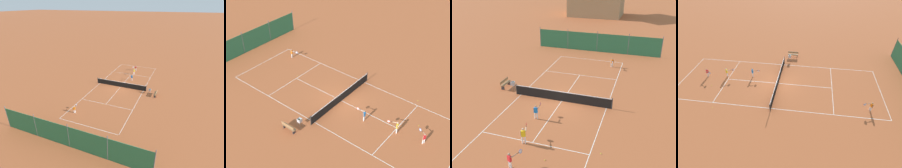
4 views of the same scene
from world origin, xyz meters
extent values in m
plane|color=#A8542D|center=(0.00, 0.00, 0.00)|extent=(600.00, 600.00, 0.00)
cube|color=white|center=(0.00, 11.90, 0.00)|extent=(8.25, 0.05, 0.01)
cube|color=white|center=(-4.10, 0.00, 0.00)|extent=(0.05, 23.85, 0.01)
cube|color=white|center=(4.10, 0.00, 0.00)|extent=(0.05, 23.85, 0.01)
cube|color=white|center=(0.00, 6.40, 0.00)|extent=(8.20, 0.05, 0.01)
cube|color=white|center=(0.00, -6.40, 0.00)|extent=(8.20, 0.05, 0.01)
cube|color=white|center=(0.00, 0.00, 0.00)|extent=(0.05, 12.80, 0.01)
cylinder|color=#2D2D2D|center=(-4.55, 0.00, 0.53)|extent=(0.08, 0.08, 1.06)
cylinder|color=#2D2D2D|center=(4.55, 0.00, 0.53)|extent=(0.08, 0.08, 1.06)
cube|color=black|center=(0.00, 0.00, 0.46)|extent=(9.10, 0.02, 0.91)
cube|color=white|center=(0.00, 0.00, 0.93)|extent=(9.10, 0.04, 0.06)
cube|color=#2D754C|center=(0.00, 15.50, 1.30)|extent=(17.20, 0.04, 2.60)
cylinder|color=#59595E|center=(-8.60, 15.50, 1.45)|extent=(0.08, 0.08, 2.90)
cylinder|color=#59595E|center=(-4.30, 15.50, 1.45)|extent=(0.08, 0.08, 2.90)
cylinder|color=#59595E|center=(0.00, 15.50, 1.45)|extent=(0.08, 0.08, 2.90)
cylinder|color=#59595E|center=(4.30, 15.50, 1.45)|extent=(0.08, 0.08, 2.90)
cylinder|color=#59595E|center=(8.60, 15.50, 1.45)|extent=(0.08, 0.08, 2.90)
cylinder|color=white|center=(-1.10, -3.47, 0.29)|extent=(0.10, 0.10, 0.57)
cylinder|color=white|center=(-0.91, -3.45, 0.29)|extent=(0.10, 0.10, 0.57)
cube|color=blue|center=(-1.01, -3.46, 0.79)|extent=(0.29, 0.19, 0.44)
sphere|color=#A37556|center=(-1.01, -3.46, 1.13)|extent=(0.17, 0.17, 0.17)
cylinder|color=#A37556|center=(-1.18, -3.48, 0.79)|extent=(0.06, 0.06, 0.44)
cylinder|color=#A37556|center=(-0.86, -3.22, 0.97)|extent=(0.12, 0.45, 0.06)
cylinder|color=black|center=(-0.90, -2.90, 0.97)|extent=(0.05, 0.20, 0.03)
torus|color=red|center=(-0.93, -2.66, 0.97)|extent=(0.06, 0.28, 0.28)
cylinder|color=silver|center=(-0.93, -2.66, 0.97)|extent=(0.04, 0.25, 0.25)
cylinder|color=white|center=(3.06, 10.11, 0.26)|extent=(0.09, 0.09, 0.52)
cylinder|color=white|center=(2.90, 10.05, 0.26)|extent=(0.09, 0.09, 0.52)
cube|color=orange|center=(2.98, 10.08, 0.72)|extent=(0.29, 0.23, 0.40)
sphere|color=#A37556|center=(2.98, 10.08, 1.03)|extent=(0.16, 0.16, 0.16)
cylinder|color=#A37556|center=(3.13, 10.14, 0.72)|extent=(0.06, 0.06, 0.40)
cylinder|color=#A37556|center=(2.91, 9.83, 0.88)|extent=(0.20, 0.40, 0.06)
cylinder|color=black|center=(3.02, 9.56, 0.88)|extent=(0.09, 0.18, 0.03)
torus|color=#1E4CB2|center=(3.10, 9.35, 0.88)|extent=(0.12, 0.27, 0.28)
cylinder|color=silver|center=(3.10, 9.35, 0.88)|extent=(0.10, 0.23, 0.25)
cylinder|color=white|center=(-0.32, -9.07, 0.27)|extent=(0.09, 0.09, 0.53)
cylinder|color=white|center=(-0.17, -9.14, 0.27)|extent=(0.09, 0.09, 0.53)
cube|color=red|center=(-0.25, -9.11, 0.74)|extent=(0.29, 0.24, 0.41)
sphere|color=#A37556|center=(-0.25, -9.11, 1.05)|extent=(0.16, 0.16, 0.16)
cylinder|color=#A37556|center=(-0.40, -9.04, 0.74)|extent=(0.06, 0.06, 0.41)
cylinder|color=#A37556|center=(-0.02, -8.98, 0.90)|extent=(0.22, 0.40, 0.06)
cylinder|color=black|center=(0.10, -8.71, 0.90)|extent=(0.10, 0.18, 0.03)
torus|color=#1E4CB2|center=(0.20, -8.49, 0.90)|extent=(0.13, 0.27, 0.28)
cylinder|color=silver|center=(0.20, -8.49, 0.90)|extent=(0.10, 0.23, 0.25)
cylinder|color=white|center=(-0.62, -6.68, 0.30)|extent=(0.10, 0.10, 0.59)
cylinder|color=white|center=(-0.44, -6.61, 0.30)|extent=(0.10, 0.10, 0.59)
cube|color=yellow|center=(-0.53, -6.65, 0.82)|extent=(0.33, 0.26, 0.46)
sphere|color=tan|center=(-0.53, -6.65, 1.17)|extent=(0.18, 0.18, 0.18)
cylinder|color=tan|center=(-0.70, -6.72, 0.82)|extent=(0.07, 0.07, 0.46)
cylinder|color=tan|center=(-0.45, -6.36, 1.00)|extent=(0.24, 0.45, 0.07)
cylinder|color=black|center=(-0.59, -6.06, 1.00)|extent=(0.11, 0.20, 0.03)
torus|color=red|center=(-0.68, -5.83, 1.00)|extent=(0.13, 0.27, 0.28)
cylinder|color=silver|center=(-0.68, -5.83, 1.00)|extent=(0.10, 0.23, 0.25)
sphere|color=#CCE033|center=(4.79, -6.09, 0.03)|extent=(0.07, 0.07, 0.07)
sphere|color=#CCE033|center=(1.52, -7.83, 0.03)|extent=(0.07, 0.07, 0.07)
sphere|color=#CCE033|center=(0.40, 6.63, 0.03)|extent=(0.07, 0.07, 0.07)
cylinder|color=#B7B7BC|center=(-5.47, 0.51, 0.28)|extent=(0.02, 0.02, 0.55)
cylinder|color=#B7B7BC|center=(-5.13, 0.51, 0.28)|extent=(0.02, 0.02, 0.55)
cylinder|color=#B7B7BC|center=(-5.47, 0.85, 0.28)|extent=(0.02, 0.02, 0.55)
cylinder|color=#B7B7BC|center=(-5.13, 0.85, 0.28)|extent=(0.02, 0.02, 0.55)
cube|color=#B7B7BC|center=(-5.30, 0.68, 0.56)|extent=(0.34, 0.34, 0.02)
cube|color=#B7B7BC|center=(-5.30, 0.51, 0.72)|extent=(0.34, 0.02, 0.34)
cube|color=#B7B7BC|center=(-5.30, 0.85, 0.72)|extent=(0.34, 0.02, 0.34)
cube|color=#B7B7BC|center=(-5.47, 0.68, 0.72)|extent=(0.02, 0.34, 0.34)
cube|color=#B7B7BC|center=(-5.13, 0.68, 0.72)|extent=(0.02, 0.34, 0.34)
sphere|color=#CCE033|center=(-5.25, 0.64, 0.60)|extent=(0.07, 0.07, 0.07)
sphere|color=#CCE033|center=(-5.35, 0.58, 0.60)|extent=(0.07, 0.07, 0.07)
sphere|color=#CCE033|center=(-5.22, 0.71, 0.60)|extent=(0.07, 0.07, 0.07)
sphere|color=#CCE033|center=(-5.30, 0.55, 0.60)|extent=(0.07, 0.07, 0.07)
sphere|color=#CCE033|center=(-5.38, 0.77, 0.60)|extent=(0.07, 0.07, 0.07)
sphere|color=#CCE033|center=(-5.39, 0.61, 0.60)|extent=(0.07, 0.07, 0.07)
sphere|color=#CCE033|center=(-5.24, 0.61, 0.66)|extent=(0.07, 0.07, 0.07)
sphere|color=#CCE033|center=(-5.17, 0.65, 0.66)|extent=(0.07, 0.07, 0.07)
sphere|color=#CCE033|center=(-5.39, 0.64, 0.66)|extent=(0.07, 0.07, 0.07)
sphere|color=#CCE033|center=(-5.19, 0.69, 0.66)|extent=(0.07, 0.07, 0.07)
sphere|color=#CCE033|center=(-5.36, 0.61, 0.66)|extent=(0.07, 0.07, 0.07)
sphere|color=#CCE033|center=(-5.39, 0.63, 0.66)|extent=(0.07, 0.07, 0.07)
sphere|color=#CCE033|center=(-5.18, 0.63, 0.71)|extent=(0.07, 0.07, 0.07)
sphere|color=#CCE033|center=(-5.40, 0.72, 0.71)|extent=(0.07, 0.07, 0.07)
cube|color=olive|center=(-6.30, 1.02, 0.44)|extent=(0.36, 1.50, 0.05)
cube|color=olive|center=(-6.46, 1.02, 0.70)|extent=(0.04, 1.50, 0.28)
cube|color=#333338|center=(-6.30, 1.62, 0.22)|extent=(0.32, 0.06, 0.44)
cube|color=#333338|center=(-6.30, 0.42, 0.22)|extent=(0.32, 0.06, 0.44)
camera|label=1|loc=(-9.31, 26.50, 13.61)|focal=28.00mm
camera|label=2|loc=(-19.51, -15.09, 19.76)|focal=50.00mm
camera|label=3|loc=(6.78, -19.87, 11.44)|focal=42.00mm
camera|label=4|loc=(15.97, 3.58, 13.53)|focal=28.00mm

